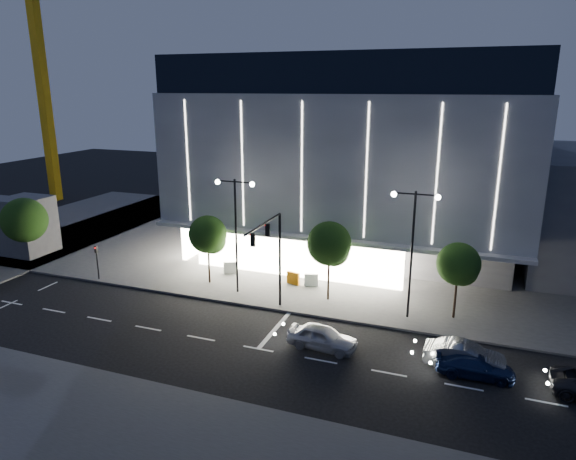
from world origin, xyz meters
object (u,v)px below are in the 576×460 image
(traffic_mast, at_px, (272,247))
(street_lamp_east, at_px, (413,236))
(barrier_c, at_px, (293,278))
(ped_signal_far, at_px, (97,259))
(tree_left, at_px, (208,236))
(street_lamp_west, at_px, (236,219))
(car_third, at_px, (475,366))
(tree_mid, at_px, (330,246))
(barrier_d, at_px, (311,280))
(car_lead, at_px, (322,337))
(tower_crane, at_px, (44,47))
(car_second, at_px, (464,356))
(tree_right, at_px, (459,266))
(barrier_b, at_px, (230,268))

(traffic_mast, xyz_separation_m, street_lamp_east, (9.00, 2.66, 0.93))
(traffic_mast, distance_m, barrier_c, 7.16)
(ped_signal_far, bearing_deg, tree_left, 15.61)
(street_lamp_west, distance_m, car_third, 19.29)
(traffic_mast, distance_m, tree_mid, 4.82)
(barrier_d, bearing_deg, barrier_c, 168.50)
(car_lead, bearing_deg, barrier_c, 34.34)
(street_lamp_east, distance_m, car_third, 9.29)
(tower_crane, height_order, barrier_c, tower_crane)
(tower_crane, bearing_deg, street_lamp_west, -30.12)
(barrier_d, bearing_deg, car_second, -51.82)
(traffic_mast, xyz_separation_m, car_lead, (4.64, -3.39, -4.29))
(street_lamp_west, xyz_separation_m, tree_right, (16.03, 1.02, -2.07))
(ped_signal_far, relative_size, car_second, 0.66)
(traffic_mast, bearing_deg, car_lead, -36.12)
(car_lead, bearing_deg, car_second, -80.90)
(car_lead, xyz_separation_m, car_second, (8.26, 0.63, 0.00))
(traffic_mast, distance_m, barrier_b, 9.85)
(traffic_mast, height_order, tree_mid, traffic_mast)
(tree_left, relative_size, barrier_b, 5.20)
(car_lead, xyz_separation_m, barrier_d, (-3.64, 9.16, -0.09))
(tree_right, distance_m, barrier_c, 13.08)
(traffic_mast, relative_size, barrier_c, 6.43)
(traffic_mast, bearing_deg, tree_left, 152.16)
(car_third, height_order, barrier_b, car_third)
(traffic_mast, distance_m, tree_right, 12.63)
(street_lamp_west, xyz_separation_m, barrier_b, (-2.36, 3.45, -5.31))
(ped_signal_far, relative_size, car_lead, 0.69)
(tree_mid, bearing_deg, tower_crane, 154.98)
(street_lamp_west, bearing_deg, tower_crane, 149.88)
(tree_mid, distance_m, car_lead, 8.09)
(ped_signal_far, height_order, car_third, ped_signal_far)
(tower_crane, relative_size, car_lead, 7.37)
(traffic_mast, bearing_deg, tree_mid, 50.58)
(tower_crane, relative_size, barrier_d, 29.09)
(ped_signal_far, bearing_deg, car_second, -7.72)
(traffic_mast, height_order, barrier_c, traffic_mast)
(street_lamp_east, height_order, car_third, street_lamp_east)
(ped_signal_far, bearing_deg, tower_crane, 137.80)
(tree_right, height_order, barrier_c, tree_right)
(car_lead, height_order, car_third, car_lead)
(car_lead, distance_m, barrier_c, 10.39)
(tower_crane, height_order, barrier_d, tower_crane)
(barrier_c, relative_size, barrier_d, 1.00)
(tree_right, xyz_separation_m, car_second, (0.87, -6.44, -3.14))
(street_lamp_west, distance_m, tree_right, 16.19)
(street_lamp_west, xyz_separation_m, tower_crane, (-37.92, 22.00, 14.55))
(tree_left, bearing_deg, street_lamp_east, -3.65)
(tower_crane, height_order, tree_right, tower_crane)
(tree_left, distance_m, barrier_d, 8.91)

